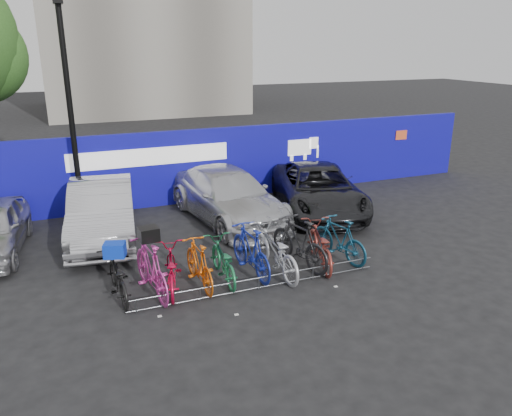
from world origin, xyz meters
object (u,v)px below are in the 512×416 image
bike_0 (117,277)px  bike_1 (151,268)px  bike_4 (223,261)px  bike_rack (259,283)px  bike_9 (339,239)px  lamppost (70,109)px  bike_7 (299,242)px  bike_6 (275,251)px  bike_2 (170,269)px  car_1 (102,211)px  bike_5 (251,250)px  bike_3 (199,264)px  car_3 (318,189)px  car_2 (228,196)px  bike_8 (320,245)px

bike_0 → bike_1: bike_1 is taller
bike_4 → bike_1: bearing=4.3°
bike_rack → bike_1: (-2.14, 0.68, 0.44)m
bike_9 → lamppost: bearing=-57.6°
bike_7 → bike_6: bearing=-0.3°
bike_2 → bike_4: bike_2 is taller
bike_1 → bike_2: bearing=176.5°
lamppost → car_1: lamppost is taller
lamppost → bike_5: (3.32, -5.22, -2.69)m
bike_rack → bike_3: (-1.13, 0.64, 0.36)m
bike_5 → bike_9: bike_5 is taller
bike_rack → bike_0: size_ratio=3.22×
bike_5 → bike_9: 2.27m
car_3 → bike_3: bearing=-127.5°
bike_2 → bike_4: size_ratio=1.02×
car_2 → bike_2: size_ratio=2.84×
car_2 → bike_8: 3.99m
lamppost → bike_3: 6.37m
lamppost → bike_7: lamppost is taller
car_3 → bike_7: car_3 is taller
bike_6 → bike_3: bearing=-4.9°
car_2 → bike_0: 5.21m
bike_rack → bike_0: bearing=164.4°
car_2 → bike_rack: bearing=-108.3°
bike_4 → lamppost: bearing=-61.3°
car_1 → car_3: (6.46, -0.15, -0.06)m
car_2 → bike_1: bearing=-135.8°
bike_1 → bike_9: (4.53, 0.05, -0.07)m
bike_4 → bike_8: bearing=179.0°
bike_0 → bike_7: 4.15m
car_2 → bike_9: (1.54, -3.75, -0.21)m
bike_4 → bike_6: size_ratio=0.84×
car_1 → bike_9: size_ratio=2.61×
bike_4 → bike_5: 0.70m
bike_6 → bike_9: bearing=-179.2°
bike_rack → bike_1: 2.29m
bike_rack → bike_7: 1.58m
car_2 → bike_6: car_2 is taller
car_3 → bike_1: (-5.85, -3.53, -0.10)m
car_1 → bike_0: car_1 is taller
bike_9 → bike_2: bearing=-14.0°
car_1 → bike_8: bearing=-32.4°
bike_4 → bike_5: (0.68, 0.05, 0.12)m
bike_1 → bike_2: 0.43m
car_1 → bike_5: 4.58m
car_1 → bike_3: bearing=-59.3°
bike_rack → bike_3: bearing=150.2°
bike_6 → bike_2: bearing=-5.9°
car_2 → bike_5: bearing=-108.7°
car_2 → bike_3: size_ratio=2.94×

